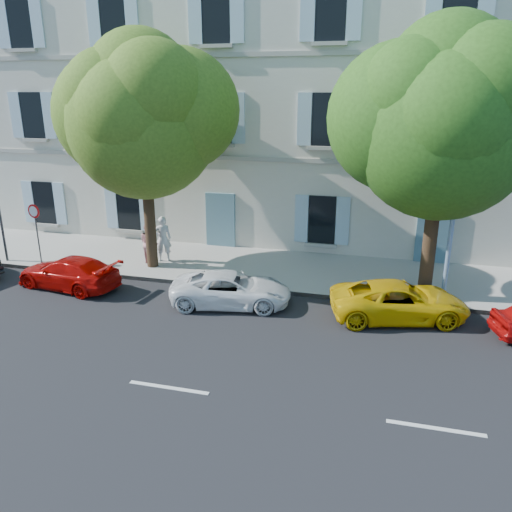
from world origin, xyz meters
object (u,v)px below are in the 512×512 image
(car_white_coupe, at_px, (231,289))
(road_sign, at_px, (35,221))
(car_red_coupe, at_px, (69,273))
(tree_right, at_px, (443,130))
(pedestrian_b, at_px, (149,243))
(pedestrian_a, at_px, (163,239))
(car_yellow_supercar, at_px, (399,301))
(tree_left, at_px, (143,124))
(street_lamp, at_px, (459,173))

(car_white_coupe, height_order, road_sign, road_sign)
(car_red_coupe, height_order, car_white_coupe, car_red_coupe)
(tree_right, height_order, road_sign, tree_right)
(pedestrian_b, bearing_deg, pedestrian_a, -102.94)
(car_white_coupe, relative_size, tree_right, 0.46)
(car_yellow_supercar, bearing_deg, car_red_coupe, 77.32)
(pedestrian_a, bearing_deg, tree_left, 49.84)
(car_red_coupe, distance_m, car_white_coupe, 6.01)
(car_white_coupe, relative_size, car_yellow_supercar, 0.94)
(street_lamp, bearing_deg, car_yellow_supercar, -136.72)
(car_yellow_supercar, relative_size, tree_right, 0.49)
(car_white_coupe, height_order, tree_right, tree_right)
(car_white_coupe, bearing_deg, pedestrian_b, 46.20)
(tree_right, distance_m, street_lamp, 1.38)
(car_yellow_supercar, bearing_deg, street_lamp, -60.90)
(car_white_coupe, xyz_separation_m, street_lamp, (6.71, 1.64, 3.79))
(tree_left, height_order, road_sign, tree_left)
(car_red_coupe, height_order, pedestrian_a, pedestrian_a)
(tree_left, relative_size, tree_right, 0.99)
(tree_left, relative_size, pedestrian_b, 5.04)
(tree_right, distance_m, pedestrian_b, 11.34)
(pedestrian_a, relative_size, pedestrian_b, 1.10)
(car_yellow_supercar, height_order, road_sign, road_sign)
(tree_left, xyz_separation_m, tree_right, (10.09, -0.50, 0.02))
(pedestrian_a, xyz_separation_m, pedestrian_b, (-0.41, -0.39, -0.09))
(car_red_coupe, xyz_separation_m, tree_right, (12.14, 1.95, 4.99))
(car_white_coupe, relative_size, pedestrian_b, 2.35)
(tree_left, xyz_separation_m, street_lamp, (10.68, -0.81, -1.20))
(tree_left, relative_size, pedestrian_a, 4.57)
(tree_left, height_order, tree_right, tree_right)
(car_yellow_supercar, relative_size, pedestrian_a, 2.27)
(car_red_coupe, bearing_deg, car_yellow_supercar, 100.31)
(tree_left, distance_m, pedestrian_a, 4.52)
(pedestrian_b, bearing_deg, car_red_coupe, 90.67)
(car_white_coupe, distance_m, tree_left, 6.83)
(car_red_coupe, distance_m, pedestrian_a, 3.89)
(tree_left, height_order, street_lamp, tree_left)
(car_red_coupe, relative_size, car_yellow_supercar, 0.93)
(street_lamp, bearing_deg, car_white_coupe, -166.25)
(road_sign, bearing_deg, tree_right, 0.93)
(car_red_coupe, bearing_deg, street_lamp, 106.20)
(car_white_coupe, relative_size, street_lamp, 0.53)
(car_white_coupe, bearing_deg, car_yellow_supercar, -97.32)
(road_sign, distance_m, pedestrian_b, 4.47)
(car_yellow_supercar, distance_m, pedestrian_a, 9.55)
(car_white_coupe, distance_m, tree_right, 8.15)
(car_yellow_supercar, xyz_separation_m, tree_left, (-9.24, 2.16, 4.95))
(car_white_coupe, xyz_separation_m, tree_left, (-3.97, 2.45, 4.99))
(tree_right, bearing_deg, street_lamp, -27.38)
(car_yellow_supercar, bearing_deg, road_sign, 69.92)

